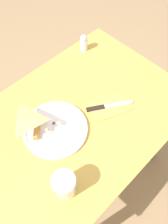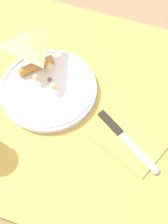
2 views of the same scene
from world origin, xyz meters
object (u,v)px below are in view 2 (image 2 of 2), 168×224
(dining_table, at_px, (72,122))
(napkin_folded, at_px, (127,142))
(plate_pizza, at_px, (47,87))
(butter_knife, at_px, (124,138))

(dining_table, xyz_separation_m, napkin_folded, (0.18, -0.07, 0.12))
(dining_table, distance_m, plate_pizza, 0.16)
(plate_pizza, relative_size, butter_knife, 1.39)
(plate_pizza, bearing_deg, napkin_folded, -18.11)
(dining_table, distance_m, napkin_folded, 0.22)
(dining_table, distance_m, butter_knife, 0.22)
(dining_table, height_order, napkin_folded, napkin_folded)
(butter_knife, bearing_deg, dining_table, -167.63)
(plate_pizza, bearing_deg, butter_knife, -17.48)
(napkin_folded, xyz_separation_m, butter_knife, (-0.01, 0.01, 0.00))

